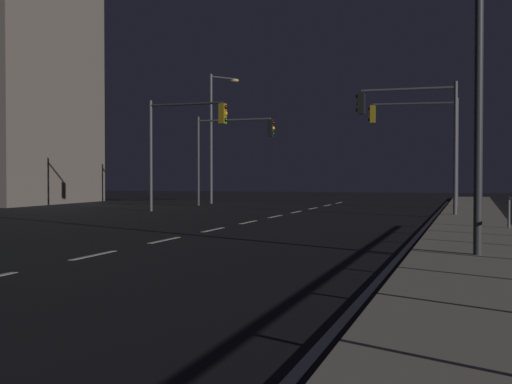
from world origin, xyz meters
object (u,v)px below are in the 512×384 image
Objects in this scene: traffic_light_far_right at (418,130)px; traffic_light_overhead_east at (232,141)px; traffic_light_near_left at (183,132)px; street_lamp_far_end at (461,48)px; traffic_light_mid_right at (412,122)px; street_lamp_across_street at (215,127)px.

traffic_light_overhead_east is (-10.43, -0.41, -0.51)m from traffic_light_far_right.
traffic_light_overhead_east is at bearing 87.68° from traffic_light_near_left.
traffic_light_far_right is 0.80× the size of street_lamp_far_end.
traffic_light_overhead_east is 0.72× the size of street_lamp_far_end.
traffic_light_far_right reaches higher than traffic_light_mid_right.
traffic_light_mid_right is 0.77× the size of street_lamp_far_end.
street_lamp_across_street is (-2.20, 3.42, 1.10)m from traffic_light_overhead_east.
street_lamp_far_end is (2.24, -15.73, 0.43)m from traffic_light_mid_right.
street_lamp_across_street reaches higher than street_lamp_far_end.
traffic_light_near_left is at bearing 172.60° from traffic_light_mid_right.
street_lamp_far_end is (2.53, -24.30, 0.28)m from traffic_light_far_right.
street_lamp_far_end reaches higher than traffic_light_far_right.
traffic_light_mid_right is 1.02× the size of traffic_light_near_left.
street_lamp_far_end is at bearing -52.35° from traffic_light_near_left.
street_lamp_across_street reaches higher than traffic_light_overhead_east.
traffic_light_near_left is at bearing -146.27° from traffic_light_far_right.
traffic_light_near_left is (-10.70, -7.15, -0.34)m from traffic_light_far_right.
street_lamp_across_street is at bearing 100.74° from traffic_light_near_left.
traffic_light_near_left reaches higher than traffic_light_overhead_east.
street_lamp_far_end is 31.24m from street_lamp_across_street.
traffic_light_far_right is 1.11× the size of traffic_light_overhead_east.
street_lamp_far_end is (12.96, -23.89, 0.79)m from traffic_light_overhead_east.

